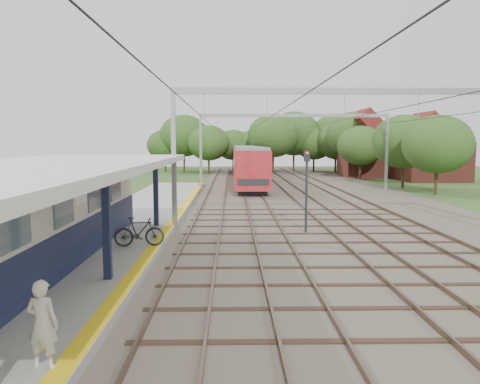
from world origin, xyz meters
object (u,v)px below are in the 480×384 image
object	(u,v)px
train	(246,162)
bicycle	(139,232)
person	(42,324)
signal_post	(307,184)

from	to	relation	value
train	bicycle	bearing A→B (deg)	-98.16
person	train	bearing A→B (deg)	-87.12
bicycle	signal_post	xyz separation A→B (m)	(7.17, 4.07, 1.51)
person	signal_post	distance (m)	15.66
bicycle	train	world-z (taller)	train
signal_post	bicycle	bearing A→B (deg)	-132.64
person	bicycle	distance (m)	9.91
person	signal_post	xyz separation A→B (m)	(6.95, 13.98, 1.28)
person	signal_post	size ratio (longest dim) A/B	0.41
person	train	world-z (taller)	train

